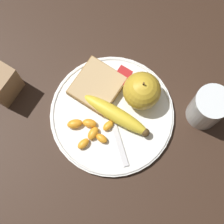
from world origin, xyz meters
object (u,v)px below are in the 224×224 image
(juice_glass, at_px, (207,108))
(banana, at_px, (117,114))
(apple, at_px, (142,91))
(bread_slice, at_px, (97,86))
(jam_packet, at_px, (122,77))
(fork, at_px, (111,117))
(plate, at_px, (112,115))

(juice_glass, distance_m, banana, 0.19)
(apple, height_order, bread_slice, apple)
(apple, xyz_separation_m, jam_packet, (0.01, 0.06, -0.03))
(banana, xyz_separation_m, bread_slice, (0.03, 0.07, -0.01))
(bread_slice, bearing_deg, fork, -123.45)
(plate, xyz_separation_m, fork, (-0.01, -0.00, 0.01))
(bread_slice, distance_m, jam_packet, 0.06)
(banana, bearing_deg, fork, 129.98)
(plate, bearing_deg, fork, -164.72)
(plate, height_order, jam_packet, jam_packet)
(banana, relative_size, fork, 1.08)
(plate, height_order, banana, banana)
(apple, distance_m, bread_slice, 0.10)
(fork, relative_size, jam_packet, 4.05)
(banana, relative_size, jam_packet, 4.36)
(banana, height_order, fork, banana)
(juice_glass, height_order, fork, juice_glass)
(banana, bearing_deg, bread_slice, 64.82)
(apple, height_order, banana, apple)
(juice_glass, height_order, bread_slice, juice_glass)
(bread_slice, bearing_deg, banana, -115.18)
(plate, relative_size, jam_packet, 7.13)
(plate, xyz_separation_m, apple, (0.07, -0.03, 0.04))
(banana, relative_size, bread_slice, 1.60)
(banana, height_order, jam_packet, banana)
(apple, relative_size, bread_slice, 0.87)
(apple, bearing_deg, plate, 154.88)
(plate, bearing_deg, bread_slice, 59.64)
(bread_slice, bearing_deg, plate, -120.36)
(banana, height_order, bread_slice, banana)
(juice_glass, bearing_deg, banana, 124.23)
(apple, height_order, jam_packet, apple)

